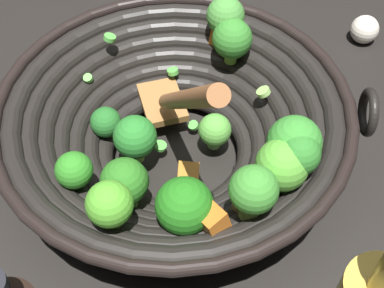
# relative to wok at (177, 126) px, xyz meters

# --- Properties ---
(ground_plane) EXTENTS (4.00, 4.00, 0.00)m
(ground_plane) POSITION_rel_wok_xyz_m (-0.00, 0.00, -0.07)
(ground_plane) COLOR black
(wok) EXTENTS (0.42, 0.40, 0.26)m
(wok) POSITION_rel_wok_xyz_m (0.00, 0.00, 0.00)
(wok) COLOR black
(wok) RESTS_ON ground
(garlic_bulb) EXTENTS (0.04, 0.04, 0.04)m
(garlic_bulb) POSITION_rel_wok_xyz_m (0.17, 0.31, -0.05)
(garlic_bulb) COLOR silver
(garlic_bulb) RESTS_ON ground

